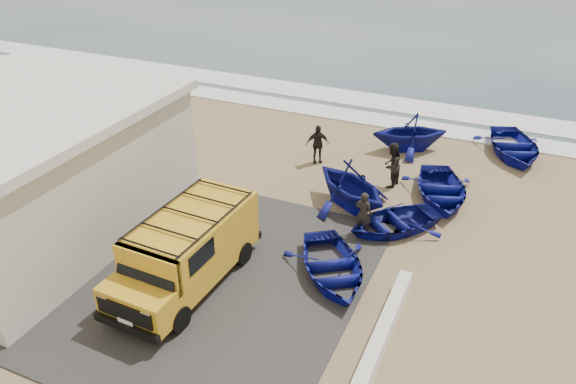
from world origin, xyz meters
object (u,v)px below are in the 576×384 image
(fisherman_front, at_px, (363,214))
(fisherman_middle, at_px, (392,165))
(van, at_px, (187,248))
(parapet, at_px, (376,349))
(boat_near_left, at_px, (332,267))
(boat_far_left, at_px, (410,132))
(boat_near_right, at_px, (393,221))
(boat_mid_left, at_px, (351,185))
(boat_far_right, at_px, (514,146))
(fisherman_back, at_px, (317,144))
(building, at_px, (13,169))
(boat_mid_right, at_px, (441,190))

(fisherman_front, xyz_separation_m, fisherman_middle, (-0.03, 3.62, 0.10))
(van, bearing_deg, parapet, -4.27)
(boat_near_left, bearing_deg, boat_far_left, 55.82)
(van, height_order, fisherman_front, van)
(boat_near_right, relative_size, fisherman_middle, 1.87)
(boat_mid_left, height_order, fisherman_middle, boat_mid_left)
(boat_near_right, height_order, boat_mid_left, boat_mid_left)
(boat_far_right, relative_size, fisherman_front, 2.54)
(fisherman_front, relative_size, fisherman_back, 0.96)
(building, bearing_deg, boat_far_right, 40.73)
(boat_near_left, bearing_deg, fisherman_middle, 54.75)
(boat_far_right, distance_m, fisherman_middle, 6.28)
(boat_near_left, xyz_separation_m, boat_mid_left, (-0.83, 4.09, 0.52))
(fisherman_middle, height_order, fisherman_back, fisherman_middle)
(van, distance_m, boat_far_right, 15.08)
(fisherman_middle, bearing_deg, boat_mid_left, -13.14)
(boat_mid_right, bearing_deg, van, -145.09)
(boat_far_left, relative_size, boat_far_right, 0.80)
(boat_mid_left, distance_m, fisherman_back, 3.74)
(fisherman_front, bearing_deg, fisherman_middle, -86.24)
(building, relative_size, boat_far_left, 2.95)
(boat_mid_left, distance_m, fisherman_middle, 2.30)
(boat_far_left, bearing_deg, boat_mid_right, 0.25)
(boat_mid_left, height_order, boat_far_left, boat_mid_left)
(boat_near_right, relative_size, fisherman_back, 2.03)
(boat_near_left, relative_size, boat_far_left, 1.12)
(boat_mid_right, distance_m, fisherman_front, 3.91)
(fisherman_back, bearing_deg, boat_far_left, 7.56)
(parapet, bearing_deg, fisherman_front, 110.89)
(fisherman_front, bearing_deg, boat_near_left, 90.58)
(building, distance_m, boat_far_right, 19.29)
(van, xyz_separation_m, boat_far_right, (7.84, 12.86, -0.78))
(boat_far_left, distance_m, fisherman_middle, 3.51)
(fisherman_back, bearing_deg, boat_mid_left, -83.50)
(boat_near_left, xyz_separation_m, boat_near_right, (0.99, 3.20, -0.03))
(boat_far_left, xyz_separation_m, fisherman_back, (-3.18, -2.72, -0.02))
(building, xyz_separation_m, boat_far_left, (10.38, 11.27, -1.32))
(fisherman_back, bearing_deg, boat_mid_right, -43.98)
(boat_far_left, bearing_deg, van, -46.31)
(fisherman_back, bearing_deg, boat_near_left, -98.32)
(building, height_order, boat_mid_left, building)
(van, bearing_deg, building, 179.67)
(boat_mid_left, xyz_separation_m, fisherman_middle, (0.92, 2.10, -0.01))
(parapet, bearing_deg, fisherman_middle, 102.81)
(parapet, xyz_separation_m, boat_mid_right, (-0.05, 8.53, 0.11))
(boat_mid_right, xyz_separation_m, boat_far_left, (-2.08, 3.74, 0.46))
(parapet, xyz_separation_m, boat_near_right, (-1.10, 5.77, 0.07))
(boat_near_right, relative_size, boat_far_left, 1.04)
(parapet, bearing_deg, boat_near_right, 100.74)
(parapet, xyz_separation_m, boat_far_right, (2.06, 13.54, 0.14))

